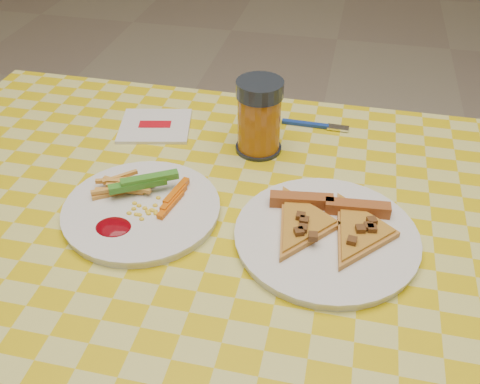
% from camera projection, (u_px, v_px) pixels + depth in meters
% --- Properties ---
extents(table, '(1.28, 0.88, 0.76)m').
position_uv_depth(table, '(251.00, 278.00, 0.81)').
color(table, white).
rests_on(table, ground).
extents(plate_left, '(0.31, 0.31, 0.01)m').
position_uv_depth(plate_left, '(142.00, 211.00, 0.82)').
color(plate_left, white).
rests_on(plate_left, table).
extents(plate_right, '(0.34, 0.34, 0.01)m').
position_uv_depth(plate_right, '(326.00, 238.00, 0.77)').
color(plate_right, white).
rests_on(plate_right, table).
extents(fries_veggies, '(0.16, 0.15, 0.04)m').
position_uv_depth(fries_veggies, '(139.00, 196.00, 0.82)').
color(fries_veggies, gold).
rests_on(fries_veggies, plate_left).
extents(pizza_slices, '(0.22, 0.20, 0.02)m').
position_uv_depth(pizza_slices, '(330.00, 224.00, 0.77)').
color(pizza_slices, '#BB8D39').
rests_on(pizza_slices, plate_right).
extents(drink_glass, '(0.08, 0.08, 0.13)m').
position_uv_depth(drink_glass, '(259.00, 117.00, 0.92)').
color(drink_glass, black).
rests_on(drink_glass, table).
extents(napkin, '(0.15, 0.15, 0.01)m').
position_uv_depth(napkin, '(155.00, 126.00, 1.02)').
color(napkin, silver).
rests_on(napkin, table).
extents(fork, '(0.13, 0.02, 0.01)m').
position_uv_depth(fork, '(316.00, 125.00, 1.02)').
color(fork, navy).
rests_on(fork, table).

